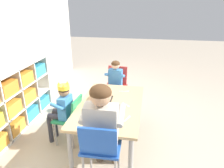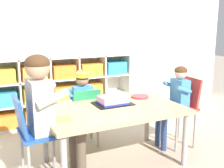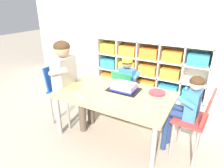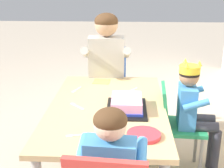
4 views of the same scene
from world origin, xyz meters
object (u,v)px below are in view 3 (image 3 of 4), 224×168
at_px(child_with_crown, 128,77).
at_px(fork_near_cake_tray, 100,83).
at_px(classroom_chair_blue, 124,89).
at_px(guest_at_table_side, 187,105).
at_px(birthday_cake_on_tray, 124,87).
at_px(classroom_chair_guest_side, 196,118).
at_px(fork_scattered_mid_table, 107,101).
at_px(fork_by_napkin, 147,108).
at_px(paper_plate_stack, 157,93).
at_px(classroom_chair_adult_side, 62,88).
at_px(fork_at_table_front_edge, 80,96).
at_px(activity_table, 115,98).
at_px(adult_helper_seated, 68,75).

distance_m(child_with_crown, fork_near_cake_tray, 0.47).
bearing_deg(classroom_chair_blue, guest_at_table_side, 158.37).
xyz_separation_m(guest_at_table_side, birthday_cake_on_tray, (-0.70, 0.06, 0.01)).
bearing_deg(classroom_chair_guest_side, fork_scattered_mid_table, -67.82).
xyz_separation_m(classroom_chair_blue, fork_by_napkin, (0.53, -0.61, 0.16)).
height_order(paper_plate_stack, fork_near_cake_tray, paper_plate_stack).
distance_m(classroom_chair_adult_side, birthday_cake_on_tray, 0.81).
height_order(paper_plate_stack, fork_by_napkin, paper_plate_stack).
height_order(classroom_chair_guest_side, fork_at_table_front_edge, classroom_chair_guest_side).
bearing_deg(paper_plate_stack, birthday_cake_on_tray, -165.35).
xyz_separation_m(activity_table, fork_near_cake_tray, (-0.30, 0.16, 0.06)).
xyz_separation_m(fork_scattered_mid_table, fork_near_cake_tray, (-0.31, 0.36, 0.00)).
bearing_deg(adult_helper_seated, fork_near_cake_tray, -57.66).
relative_size(paper_plate_stack, fork_near_cake_tray, 1.56).
height_order(guest_at_table_side, fork_at_table_front_edge, guest_at_table_side).
bearing_deg(paper_plate_stack, guest_at_table_side, -24.03).
xyz_separation_m(classroom_chair_blue, adult_helper_seated, (-0.50, -0.53, 0.29)).
xyz_separation_m(activity_table, classroom_chair_adult_side, (-0.73, -0.05, -0.01)).
bearing_deg(classroom_chair_guest_side, fork_by_napkin, -61.16).
distance_m(activity_table, birthday_cake_on_tray, 0.17).
bearing_deg(fork_near_cake_tray, classroom_chair_guest_side, -151.05).
bearing_deg(activity_table, fork_at_table_front_edge, -139.29).
distance_m(child_with_crown, fork_by_napkin, 0.89).
bearing_deg(classroom_chair_blue, fork_near_cake_tray, 62.65).
height_order(classroom_chair_guest_side, fork_by_napkin, classroom_chair_guest_side).
relative_size(classroom_chair_blue, fork_at_table_front_edge, 5.28).
distance_m(adult_helper_seated, paper_plate_stack, 1.06).
bearing_deg(guest_at_table_side, birthday_cake_on_tray, -89.86).
bearing_deg(fork_at_table_front_edge, child_with_crown, -81.48).
distance_m(classroom_chair_adult_side, adult_helper_seated, 0.23).
bearing_deg(activity_table, guest_at_table_side, 5.42).
height_order(activity_table, adult_helper_seated, adult_helper_seated).
xyz_separation_m(birthday_cake_on_tray, fork_scattered_mid_table, (-0.04, -0.33, -0.03)).
height_order(birthday_cake_on_tray, fork_scattered_mid_table, birthday_cake_on_tray).
bearing_deg(fork_by_napkin, child_with_crown, 22.04).
height_order(adult_helper_seated, fork_by_napkin, adult_helper_seated).
distance_m(activity_table, child_with_crown, 0.60).
xyz_separation_m(activity_table, fork_by_napkin, (0.42, -0.13, 0.06)).
distance_m(classroom_chair_adult_side, fork_scattered_mid_table, 0.76).
height_order(child_with_crown, birthday_cake_on_tray, child_with_crown).
bearing_deg(classroom_chair_adult_side, classroom_chair_blue, -51.23).
relative_size(child_with_crown, classroom_chair_adult_side, 1.10).
xyz_separation_m(classroom_chair_guest_side, fork_by_napkin, (-0.44, -0.20, 0.09)).
xyz_separation_m(classroom_chair_blue, classroom_chair_guest_side, (0.97, -0.42, 0.08)).
bearing_deg(birthday_cake_on_tray, adult_helper_seated, -165.12).
bearing_deg(paper_plate_stack, classroom_chair_guest_side, -19.84).
bearing_deg(classroom_chair_adult_side, classroom_chair_guest_side, -87.58).
relative_size(child_with_crown, classroom_chair_guest_side, 1.12).
bearing_deg(classroom_chair_adult_side, activity_table, -87.73).
distance_m(child_with_crown, fork_at_table_front_edge, 0.86).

